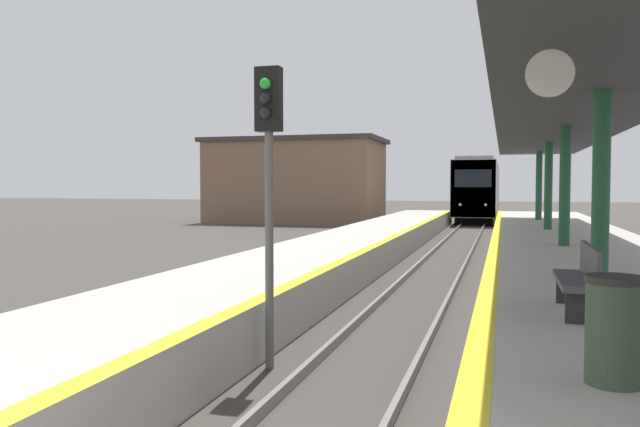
% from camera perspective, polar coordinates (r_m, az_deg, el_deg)
% --- Properties ---
extents(train, '(2.82, 23.60, 4.48)m').
position_cam_1_polar(train, '(51.99, 14.40, 2.16)').
color(train, black).
rests_on(train, ground).
extents(signal_near, '(0.36, 0.31, 4.28)m').
position_cam_1_polar(signal_near, '(8.83, -4.72, 5.04)').
color(signal_near, '#595959').
rests_on(signal_near, ground).
extents(station_canopy, '(3.83, 34.31, 3.60)m').
position_cam_1_polar(station_canopy, '(19.04, 21.57, 7.48)').
color(station_canopy, '#1E5133').
rests_on(station_canopy, platform_right).
extents(trash_bin, '(0.50, 0.50, 0.94)m').
position_cam_1_polar(trash_bin, '(6.05, 25.30, -9.59)').
color(trash_bin, '#384C38').
rests_on(trash_bin, platform_right).
extents(bench, '(0.44, 1.74, 0.92)m').
position_cam_1_polar(bench, '(9.11, 22.67, -5.38)').
color(bench, '#4C4C51').
rests_on(bench, platform_right).
extents(station_building, '(12.27, 6.84, 5.88)m').
position_cam_1_polar(station_building, '(44.27, -2.20, 3.05)').
color(station_building, brown).
rests_on(station_building, ground).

